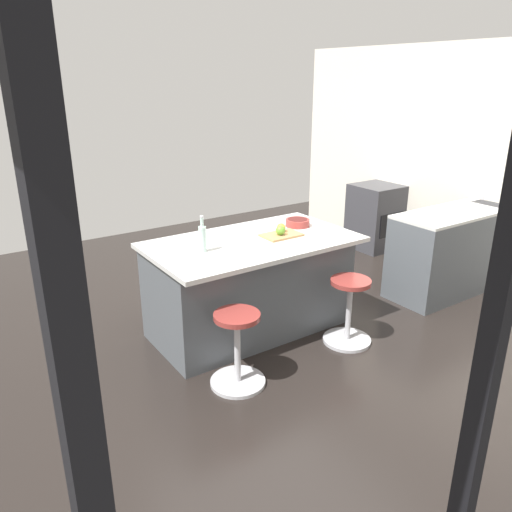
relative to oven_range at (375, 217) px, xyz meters
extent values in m
plane|color=black|center=(2.46, 1.13, -0.45)|extent=(7.53, 7.53, 0.00)
cube|color=black|center=(4.02, 4.03, 0.85)|extent=(0.05, 0.06, 2.44)
cube|color=silver|center=(-0.35, 1.13, 0.90)|extent=(0.12, 5.80, 2.69)
cube|color=#4C5156|center=(0.00, 1.53, 0.00)|extent=(2.36, 0.60, 0.90)
cube|color=silver|center=(0.00, 1.53, 0.46)|extent=(2.36, 0.60, 0.03)
cube|color=#38383D|center=(-0.30, 1.53, 0.42)|extent=(0.44, 0.36, 0.12)
cylinder|color=#B7B7BC|center=(-0.30, 1.38, 0.62)|extent=(0.02, 0.02, 0.28)
cube|color=#38383D|center=(0.00, 0.00, 0.00)|extent=(0.60, 0.60, 0.90)
cube|color=black|center=(0.00, 0.30, -0.04)|extent=(0.44, 0.01, 0.32)
cube|color=#4C5156|center=(2.79, 1.04, -0.01)|extent=(1.83, 0.87, 0.87)
cube|color=silver|center=(2.79, 1.09, 0.44)|extent=(1.89, 1.07, 0.04)
cylinder|color=#B7B7BC|center=(2.20, 1.75, -0.43)|extent=(0.44, 0.44, 0.03)
cylinder|color=#B7B7BC|center=(2.20, 1.75, -0.15)|extent=(0.05, 0.05, 0.56)
cylinder|color=maroon|center=(2.20, 1.75, 0.15)|extent=(0.36, 0.36, 0.04)
cylinder|color=#B7B7BC|center=(3.38, 1.75, -0.43)|extent=(0.44, 0.44, 0.03)
cylinder|color=#B7B7BC|center=(3.38, 1.75, -0.15)|extent=(0.05, 0.05, 0.56)
cylinder|color=maroon|center=(3.38, 1.75, 0.15)|extent=(0.36, 0.36, 0.04)
cube|color=tan|center=(2.50, 1.13, 0.47)|extent=(0.36, 0.24, 0.02)
sphere|color=gold|center=(2.46, 1.07, 0.52)|extent=(0.08, 0.08, 0.08)
sphere|color=#609E2D|center=(2.53, 1.15, 0.53)|extent=(0.09, 0.09, 0.09)
cylinder|color=silver|center=(3.31, 1.11, 0.57)|extent=(0.06, 0.06, 0.22)
cylinder|color=silver|center=(3.31, 1.11, 0.72)|extent=(0.03, 0.03, 0.08)
cylinder|color=#B7B7BC|center=(3.31, 1.11, 0.77)|extent=(0.03, 0.03, 0.02)
cylinder|color=#993833|center=(2.18, 0.96, 0.50)|extent=(0.24, 0.24, 0.07)
cylinder|color=#4C1C19|center=(2.18, 0.96, 0.51)|extent=(0.19, 0.19, 0.04)
camera|label=1|loc=(5.17, 4.63, 1.86)|focal=34.94mm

